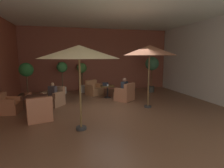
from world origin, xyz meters
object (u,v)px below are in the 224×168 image
object	(u,v)px
cafe_table_front_left	(108,88)
potted_tree_mid_left	(62,72)
armchair_front_right_north	(39,112)
armchair_front_left_north	(125,94)
patron_by_window	(53,90)
armchair_front_right_south	(8,106)
armchair_front_right_east	(54,99)
potted_tree_left_corner	(152,66)
patron_blue_shirt	(124,85)
cafe_table_front_right	(36,100)
open_laptop	(105,85)
iced_drink_cup	(108,85)
armchair_front_left_east	(94,89)
patio_umbrella_center_beige	(150,51)
patio_umbrella_tall_red	(79,52)
potted_tree_right_corner	(82,73)
potted_tree_mid_right	(27,74)

from	to	relation	value
cafe_table_front_left	potted_tree_mid_left	xyz separation A→B (m)	(-2.40, 1.64, 0.77)
armchair_front_right_north	armchair_front_left_north	bearing A→B (deg)	28.54
patron_by_window	armchair_front_right_south	bearing A→B (deg)	-155.38
armchair_front_right_east	potted_tree_left_corner	bearing A→B (deg)	18.17
potted_tree_mid_left	patron_blue_shirt	world-z (taller)	potted_tree_mid_left
potted_tree_left_corner	cafe_table_front_right	bearing A→B (deg)	-156.34
patron_blue_shirt	open_laptop	world-z (taller)	patron_blue_shirt
patron_by_window	open_laptop	xyz separation A→B (m)	(2.61, 1.04, -0.00)
armchair_front_right_east	iced_drink_cup	xyz separation A→B (m)	(2.69, 0.91, 0.38)
armchair_front_left_north	potted_tree_left_corner	distance (m)	3.14
potted_tree_left_corner	patron_blue_shirt	size ratio (longest dim) A/B	3.11
armchair_front_left_east	cafe_table_front_right	xyz separation A→B (m)	(-2.66, -2.78, 0.20)
armchair_front_right_south	open_laptop	world-z (taller)	open_laptop
cafe_table_front_right	patio_umbrella_center_beige	bearing A→B (deg)	-4.85
potted_tree_left_corner	iced_drink_cup	distance (m)	3.28
armchair_front_left_north	patio_umbrella_tall_red	size ratio (longest dim) A/B	0.44
armchair_front_right_north	patio_umbrella_tall_red	xyz separation A→B (m)	(1.36, -1.11, 2.00)
potted_tree_right_corner	potted_tree_left_corner	bearing A→B (deg)	-11.87
cafe_table_front_right	patio_umbrella_center_beige	world-z (taller)	patio_umbrella_center_beige
cafe_table_front_left	patio_umbrella_center_beige	distance (m)	3.26
armchair_front_right_south	armchair_front_right_east	bearing A→B (deg)	25.35
armchair_front_right_east	potted_tree_mid_left	distance (m)	2.79
armchair_front_left_east	potted_tree_mid_left	bearing A→B (deg)	158.01
armchair_front_right_north	armchair_front_right_south	distance (m)	1.75
armchair_front_right_north	potted_tree_left_corner	xyz separation A→B (m)	(5.99, 3.78, 1.32)
potted_tree_left_corner	patio_umbrella_tall_red	bearing A→B (deg)	-133.42
cafe_table_front_left	open_laptop	world-z (taller)	open_laptop
patron_by_window	open_laptop	world-z (taller)	patron_by_window
cafe_table_front_right	patron_by_window	bearing A→B (deg)	56.30
patio_umbrella_center_beige	potted_tree_left_corner	distance (m)	3.64
cafe_table_front_left	patio_umbrella_tall_red	bearing A→B (deg)	-112.37
armchair_front_left_north	armchair_front_right_north	distance (m)	4.25
armchair_front_left_east	potted_tree_mid_right	bearing A→B (deg)	-166.57
armchair_front_left_east	cafe_table_front_right	size ratio (longest dim) A/B	1.35
armchair_front_right_south	potted_tree_mid_right	xyz separation A→B (m)	(0.33, 1.86, 1.07)
cafe_table_front_right	armchair_front_right_south	xyz separation A→B (m)	(-1.05, 0.10, -0.21)
cafe_table_front_right	armchair_front_right_south	world-z (taller)	armchair_front_right_south
armchair_front_left_east	potted_tree_mid_left	world-z (taller)	potted_tree_mid_left
potted_tree_left_corner	open_laptop	bearing A→B (deg)	-164.47
potted_tree_mid_left	open_laptop	xyz separation A→B (m)	(2.29, -1.60, -0.58)
potted_tree_mid_left	open_laptop	distance (m)	2.85
armchair_front_right_east	patron_by_window	world-z (taller)	patron_by_window
patron_blue_shirt	open_laptop	bearing A→B (deg)	133.51
patio_umbrella_tall_red	potted_tree_left_corner	bearing A→B (deg)	46.58
potted_tree_mid_left	potted_tree_mid_right	bearing A→B (deg)	-136.66
potted_tree_mid_right	iced_drink_cup	bearing A→B (deg)	-2.58
open_laptop	patio_umbrella_tall_red	bearing A→B (deg)	-110.83
armchair_front_right_south	potted_tree_right_corner	bearing A→B (deg)	48.66
armchair_front_left_north	open_laptop	world-z (taller)	armchair_front_left_north
armchair_front_left_east	armchair_front_right_east	distance (m)	2.80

